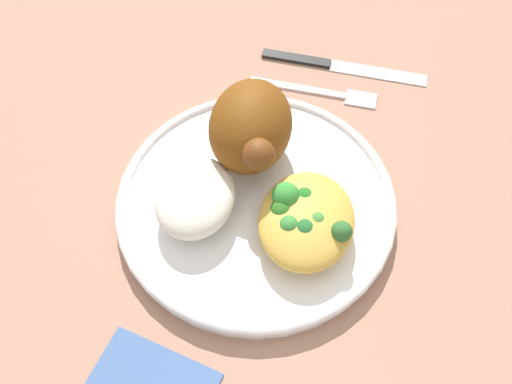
{
  "coord_description": "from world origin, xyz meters",
  "views": [
    {
      "loc": [
        0.3,
        0.06,
        0.5
      ],
      "look_at": [
        0.0,
        0.0,
        0.03
      ],
      "focal_mm": 42.07,
      "sensor_mm": 36.0,
      "label": 1
    }
  ],
  "objects_px": {
    "knife": "(329,63)",
    "roasted_chicken": "(251,127)",
    "mac_cheese_with_broccoli": "(305,219)",
    "fork": "(321,91)",
    "rice_pile": "(195,197)",
    "plate": "(256,203)"
  },
  "relations": [
    {
      "from": "roasted_chicken",
      "to": "mac_cheese_with_broccoli",
      "type": "bearing_deg",
      "value": 40.16
    },
    {
      "from": "plate",
      "to": "mac_cheese_with_broccoli",
      "type": "height_order",
      "value": "mac_cheese_with_broccoli"
    },
    {
      "from": "roasted_chicken",
      "to": "rice_pile",
      "type": "height_order",
      "value": "roasted_chicken"
    },
    {
      "from": "fork",
      "to": "plate",
      "type": "bearing_deg",
      "value": -14.14
    },
    {
      "from": "plate",
      "to": "mac_cheese_with_broccoli",
      "type": "bearing_deg",
      "value": 63.46
    },
    {
      "from": "fork",
      "to": "knife",
      "type": "bearing_deg",
      "value": 175.29
    },
    {
      "from": "knife",
      "to": "roasted_chicken",
      "type": "bearing_deg",
      "value": -21.29
    },
    {
      "from": "rice_pile",
      "to": "knife",
      "type": "bearing_deg",
      "value": 156.95
    },
    {
      "from": "roasted_chicken",
      "to": "knife",
      "type": "distance_m",
      "value": 0.17
    },
    {
      "from": "roasted_chicken",
      "to": "rice_pile",
      "type": "bearing_deg",
      "value": -26.59
    },
    {
      "from": "rice_pile",
      "to": "knife",
      "type": "distance_m",
      "value": 0.25
    },
    {
      "from": "plate",
      "to": "mac_cheese_with_broccoli",
      "type": "distance_m",
      "value": 0.06
    },
    {
      "from": "mac_cheese_with_broccoli",
      "to": "fork",
      "type": "bearing_deg",
      "value": -177.44
    },
    {
      "from": "roasted_chicken",
      "to": "mac_cheese_with_broccoli",
      "type": "relative_size",
      "value": 1.04
    },
    {
      "from": "roasted_chicken",
      "to": "rice_pile",
      "type": "distance_m",
      "value": 0.09
    },
    {
      "from": "roasted_chicken",
      "to": "fork",
      "type": "relative_size",
      "value": 0.76
    },
    {
      "from": "mac_cheese_with_broccoli",
      "to": "knife",
      "type": "distance_m",
      "value": 0.23
    },
    {
      "from": "plate",
      "to": "roasted_chicken",
      "type": "relative_size",
      "value": 2.47
    },
    {
      "from": "rice_pile",
      "to": "mac_cheese_with_broccoli",
      "type": "relative_size",
      "value": 0.86
    },
    {
      "from": "knife",
      "to": "mac_cheese_with_broccoli",
      "type": "bearing_deg",
      "value": 1.18
    },
    {
      "from": "plate",
      "to": "rice_pile",
      "type": "bearing_deg",
      "value": -67.93
    },
    {
      "from": "rice_pile",
      "to": "fork",
      "type": "relative_size",
      "value": 0.63
    }
  ]
}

